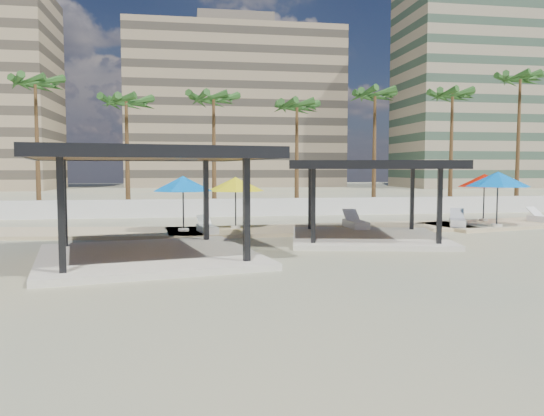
% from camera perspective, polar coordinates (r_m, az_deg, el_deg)
% --- Properties ---
extents(ground, '(200.00, 200.00, 0.00)m').
position_cam_1_polar(ground, '(20.56, 5.16, -4.81)').
color(ground, tan).
rests_on(ground, ground).
extents(promenade, '(44.45, 7.97, 0.24)m').
position_cam_1_polar(promenade, '(28.41, 5.19, -2.17)').
color(promenade, '#C6B284').
rests_on(promenade, ground).
extents(boundary_wall, '(56.00, 0.30, 1.20)m').
position_cam_1_polar(boundary_wall, '(36.11, -1.20, 0.08)').
color(boundary_wall, silver).
rests_on(boundary_wall, ground).
extents(building_mid, '(38.00, 16.00, 30.40)m').
position_cam_1_polar(building_mid, '(98.70, -4.07, 10.68)').
color(building_mid, '#847259').
rests_on(building_mid, ground).
extents(building_east, '(32.00, 15.00, 36.40)m').
position_cam_1_polar(building_east, '(101.75, 22.73, 11.87)').
color(building_east, gray).
rests_on(building_east, ground).
extents(pavilion_central, '(8.33, 8.33, 3.57)m').
position_cam_1_polar(pavilion_central, '(24.33, 10.26, 1.58)').
color(pavilion_central, beige).
rests_on(pavilion_central, ground).
extents(pavilion_west, '(9.10, 9.10, 3.93)m').
position_cam_1_polar(pavilion_west, '(19.32, -13.27, 1.50)').
color(pavilion_west, beige).
rests_on(pavilion_west, ground).
extents(umbrella_b, '(3.15, 3.15, 2.62)m').
position_cam_1_polar(umbrella_b, '(27.13, -3.95, 2.56)').
color(umbrella_b, beige).
rests_on(umbrella_b, promenade).
extents(umbrella_c, '(3.63, 3.63, 2.74)m').
position_cam_1_polar(umbrella_c, '(33.28, 21.88, 2.76)').
color(umbrella_c, beige).
rests_on(umbrella_c, promenade).
extents(umbrella_d, '(4.25, 4.25, 2.90)m').
position_cam_1_polar(umbrella_d, '(30.17, 23.13, 2.85)').
color(umbrella_d, beige).
rests_on(umbrella_d, promenade).
extents(umbrella_f, '(3.98, 3.98, 2.69)m').
position_cam_1_polar(umbrella_f, '(26.20, -9.55, 2.59)').
color(umbrella_f, beige).
rests_on(umbrella_f, promenade).
extents(lounger_a, '(1.02, 2.13, 0.77)m').
position_cam_1_polar(lounger_a, '(25.68, -6.99, -2.18)').
color(lounger_a, silver).
rests_on(lounger_a, promenade).
extents(lounger_b, '(0.85, 2.43, 0.91)m').
position_cam_1_polar(lounger_b, '(27.63, 8.95, -1.68)').
color(lounger_b, silver).
rests_on(lounger_b, promenade).
extents(lounger_d, '(1.69, 2.40, 0.87)m').
position_cam_1_polar(lounger_d, '(30.18, 19.31, -1.39)').
color(lounger_d, silver).
rests_on(lounger_d, promenade).
extents(palm_b, '(3.00, 3.00, 9.86)m').
position_cam_1_polar(palm_b, '(39.98, -24.12, 11.70)').
color(palm_b, brown).
rests_on(palm_b, ground).
extents(palm_c, '(3.00, 3.00, 8.64)m').
position_cam_1_polar(palm_c, '(38.20, -15.41, 10.55)').
color(palm_c, brown).
rests_on(palm_c, ground).
extents(palm_d, '(3.00, 3.00, 9.07)m').
position_cam_1_polar(palm_d, '(38.90, -6.30, 11.16)').
color(palm_d, brown).
rests_on(palm_d, ground).
extents(palm_e, '(3.00, 3.00, 8.60)m').
position_cam_1_polar(palm_e, '(39.14, 2.70, 10.48)').
color(palm_e, brown).
rests_on(palm_e, ground).
extents(palm_f, '(3.00, 3.00, 9.56)m').
position_cam_1_polar(palm_f, '(41.09, 11.02, 11.37)').
color(palm_f, brown).
rests_on(palm_f, ground).
extents(palm_g, '(3.00, 3.00, 9.65)m').
position_cam_1_polar(palm_g, '(43.18, 18.84, 11.00)').
color(palm_g, brown).
rests_on(palm_g, ground).
extents(palm_h, '(3.00, 3.00, 11.17)m').
position_cam_1_polar(palm_h, '(46.95, 25.14, 12.01)').
color(palm_h, brown).
rests_on(palm_h, ground).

